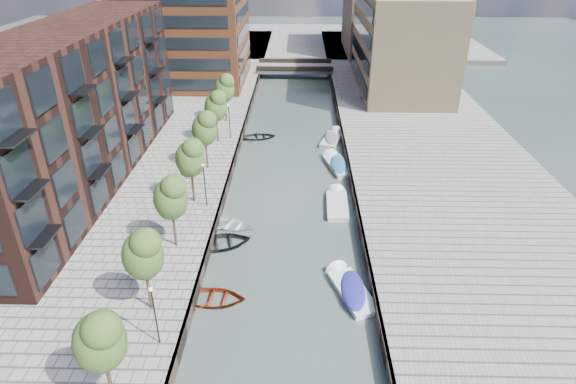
{
  "coord_description": "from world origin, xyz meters",
  "views": [
    {
      "loc": [
        0.85,
        -12.47,
        22.22
      ],
      "look_at": [
        0.0,
        22.19,
        3.5
      ],
      "focal_mm": 30.0,
      "sensor_mm": 36.0,
      "label": 1
    }
  ],
  "objects_px": {
    "tree_3": "(190,157)",
    "sloop_4": "(259,138)",
    "tree_2": "(170,196)",
    "tree_6": "(224,87)",
    "motorboat_2": "(337,203)",
    "tree_1": "(142,252)",
    "motorboat_4": "(332,139)",
    "sloop_3": "(231,227)",
    "sloop_2": "(214,301)",
    "tree_5": "(215,105)",
    "car": "(367,91)",
    "tree_4": "(204,128)",
    "bridge": "(295,68)",
    "tree_0": "(99,339)",
    "motorboat_3": "(337,164)",
    "sloop_1": "(221,246)",
    "motorboat_0": "(350,288)"
  },
  "relations": [
    {
      "from": "car",
      "to": "motorboat_4",
      "type": "bearing_deg",
      "value": -97.36
    },
    {
      "from": "motorboat_2",
      "to": "motorboat_3",
      "type": "distance_m",
      "value": 8.27
    },
    {
      "from": "sloop_4",
      "to": "motorboat_0",
      "type": "height_order",
      "value": "motorboat_0"
    },
    {
      "from": "tree_4",
      "to": "sloop_1",
      "type": "relative_size",
      "value": 1.18
    },
    {
      "from": "motorboat_3",
      "to": "tree_3",
      "type": "bearing_deg",
      "value": -144.39
    },
    {
      "from": "motorboat_2",
      "to": "motorboat_3",
      "type": "height_order",
      "value": "motorboat_3"
    },
    {
      "from": "tree_1",
      "to": "tree_5",
      "type": "height_order",
      "value": "same"
    },
    {
      "from": "sloop_4",
      "to": "motorboat_0",
      "type": "distance_m",
      "value": 29.61
    },
    {
      "from": "sloop_4",
      "to": "car",
      "type": "bearing_deg",
      "value": -57.03
    },
    {
      "from": "tree_4",
      "to": "tree_2",
      "type": "bearing_deg",
      "value": -90.0
    },
    {
      "from": "bridge",
      "to": "sloop_4",
      "type": "distance_m",
      "value": 29.84
    },
    {
      "from": "tree_4",
      "to": "sloop_4",
      "type": "height_order",
      "value": "tree_4"
    },
    {
      "from": "bridge",
      "to": "tree_5",
      "type": "xyz_separation_m",
      "value": [
        -8.5,
        -33.0,
        3.92
      ]
    },
    {
      "from": "tree_0",
      "to": "tree_2",
      "type": "bearing_deg",
      "value": 90.0
    },
    {
      "from": "tree_2",
      "to": "bridge",
      "type": "bearing_deg",
      "value": 81.05
    },
    {
      "from": "tree_2",
      "to": "car",
      "type": "distance_m",
      "value": 43.56
    },
    {
      "from": "tree_5",
      "to": "car",
      "type": "xyz_separation_m",
      "value": [
        19.34,
        17.87,
        -3.59
      ]
    },
    {
      "from": "sloop_3",
      "to": "motorboat_3",
      "type": "height_order",
      "value": "motorboat_3"
    },
    {
      "from": "tree_0",
      "to": "sloop_3",
      "type": "relative_size",
      "value": 1.45
    },
    {
      "from": "tree_0",
      "to": "sloop_4",
      "type": "bearing_deg",
      "value": 83.37
    },
    {
      "from": "tree_1",
      "to": "tree_5",
      "type": "relative_size",
      "value": 1.0
    },
    {
      "from": "tree_1",
      "to": "motorboat_0",
      "type": "relative_size",
      "value": 1.06
    },
    {
      "from": "motorboat_2",
      "to": "tree_1",
      "type": "bearing_deg",
      "value": -130.03
    },
    {
      "from": "sloop_4",
      "to": "sloop_2",
      "type": "bearing_deg",
      "value": 167.33
    },
    {
      "from": "tree_0",
      "to": "motorboat_3",
      "type": "bearing_deg",
      "value": 66.26
    },
    {
      "from": "bridge",
      "to": "motorboat_2",
      "type": "height_order",
      "value": "bridge"
    },
    {
      "from": "bridge",
      "to": "sloop_1",
      "type": "xyz_separation_m",
      "value": [
        -5.37,
        -52.58,
        -1.39
      ]
    },
    {
      "from": "tree_0",
      "to": "tree_1",
      "type": "height_order",
      "value": "same"
    },
    {
      "from": "motorboat_2",
      "to": "motorboat_0",
      "type": "bearing_deg",
      "value": -89.54
    },
    {
      "from": "sloop_3",
      "to": "motorboat_3",
      "type": "bearing_deg",
      "value": -19.65
    },
    {
      "from": "tree_3",
      "to": "sloop_4",
      "type": "xyz_separation_m",
      "value": [
        4.47,
        17.47,
        -5.31
      ]
    },
    {
      "from": "sloop_1",
      "to": "car",
      "type": "xyz_separation_m",
      "value": [
        16.21,
        37.45,
        1.72
      ]
    },
    {
      "from": "tree_3",
      "to": "motorboat_2",
      "type": "relative_size",
      "value": 1.08
    },
    {
      "from": "tree_4",
      "to": "motorboat_0",
      "type": "relative_size",
      "value": 1.06
    },
    {
      "from": "sloop_2",
      "to": "sloop_3",
      "type": "relative_size",
      "value": 1.07
    },
    {
      "from": "tree_2",
      "to": "tree_6",
      "type": "relative_size",
      "value": 1.0
    },
    {
      "from": "motorboat_3",
      "to": "sloop_4",
      "type": "bearing_deg",
      "value": 139.07
    },
    {
      "from": "tree_5",
      "to": "car",
      "type": "distance_m",
      "value": 26.57
    },
    {
      "from": "tree_4",
      "to": "tree_6",
      "type": "distance_m",
      "value": 14.0
    },
    {
      "from": "sloop_2",
      "to": "motorboat_2",
      "type": "relative_size",
      "value": 0.8
    },
    {
      "from": "sloop_4",
      "to": "motorboat_4",
      "type": "xyz_separation_m",
      "value": [
        8.92,
        -0.41,
        0.22
      ]
    },
    {
      "from": "motorboat_4",
      "to": "sloop_3",
      "type": "bearing_deg",
      "value": -116.35
    },
    {
      "from": "sloop_2",
      "to": "tree_1",
      "type": "bearing_deg",
      "value": 118.77
    },
    {
      "from": "bridge",
      "to": "tree_4",
      "type": "xyz_separation_m",
      "value": [
        -8.5,
        -40.0,
        3.92
      ]
    },
    {
      "from": "tree_4",
      "to": "tree_6",
      "type": "relative_size",
      "value": 1.0
    },
    {
      "from": "car",
      "to": "tree_3",
      "type": "bearing_deg",
      "value": -106.74
    },
    {
      "from": "tree_4",
      "to": "tree_3",
      "type": "bearing_deg",
      "value": -90.0
    },
    {
      "from": "tree_5",
      "to": "car",
      "type": "relative_size",
      "value": 1.41
    },
    {
      "from": "tree_3",
      "to": "sloop_2",
      "type": "bearing_deg",
      "value": -73.22
    },
    {
      "from": "car",
      "to": "motorboat_2",
      "type": "bearing_deg",
      "value": -87.35
    }
  ]
}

